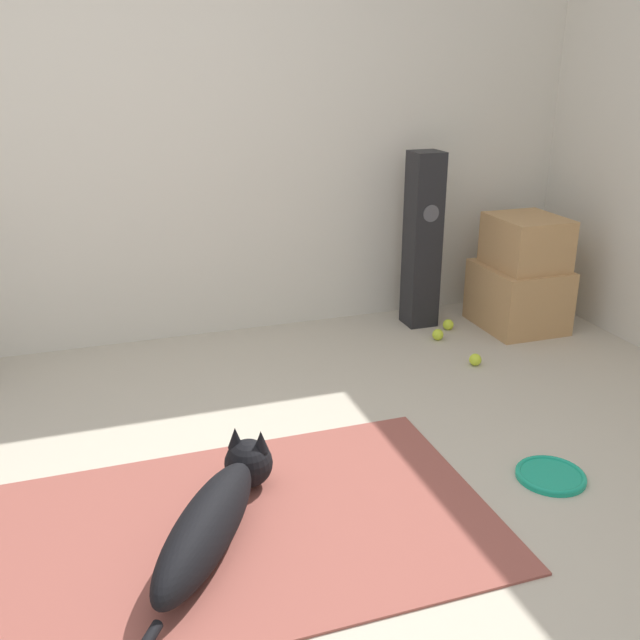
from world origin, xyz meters
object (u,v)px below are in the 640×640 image
(tennis_ball_near_speaker, at_px, (438,335))
(tennis_ball_loose_on_carpet, at_px, (448,325))
(cardboard_box_upper, at_px, (526,242))
(dog, at_px, (215,514))
(cardboard_box_lower, at_px, (518,296))
(floor_speaker, at_px, (422,241))
(tennis_ball_by_boxes, at_px, (475,360))
(frisbee, at_px, (551,475))

(tennis_ball_near_speaker, xyz_separation_m, tennis_ball_loose_on_carpet, (0.14, 0.13, 0.00))
(cardboard_box_upper, bearing_deg, dog, -145.89)
(cardboard_box_lower, xyz_separation_m, floor_speaker, (-0.55, 0.23, 0.34))
(cardboard_box_lower, bearing_deg, dog, -145.62)
(tennis_ball_by_boxes, height_order, tennis_ball_loose_on_carpet, same)
(floor_speaker, relative_size, tennis_ball_near_speaker, 15.96)
(tennis_ball_near_speaker, relative_size, tennis_ball_loose_on_carpet, 1.00)
(cardboard_box_lower, distance_m, tennis_ball_loose_on_carpet, 0.46)
(cardboard_box_lower, height_order, tennis_ball_loose_on_carpet, cardboard_box_lower)
(frisbee, height_order, tennis_ball_near_speaker, tennis_ball_near_speaker)
(cardboard_box_lower, xyz_separation_m, tennis_ball_loose_on_carpet, (-0.43, 0.07, -0.16))
(cardboard_box_lower, xyz_separation_m, tennis_ball_near_speaker, (-0.56, -0.05, -0.16))
(floor_speaker, height_order, tennis_ball_near_speaker, floor_speaker)
(tennis_ball_near_speaker, bearing_deg, floor_speaker, 87.15)
(cardboard_box_upper, relative_size, tennis_ball_by_boxes, 6.62)
(cardboard_box_upper, bearing_deg, tennis_ball_loose_on_carpet, 170.28)
(floor_speaker, height_order, tennis_ball_loose_on_carpet, floor_speaker)
(cardboard_box_upper, bearing_deg, frisbee, -118.98)
(frisbee, height_order, cardboard_box_lower, cardboard_box_lower)
(cardboard_box_upper, bearing_deg, tennis_ball_by_boxes, -141.60)
(dog, relative_size, tennis_ball_near_speaker, 14.75)
(dog, height_order, tennis_ball_loose_on_carpet, dog)
(floor_speaker, height_order, tennis_ball_by_boxes, floor_speaker)
(tennis_ball_by_boxes, bearing_deg, cardboard_box_lower, 39.45)
(floor_speaker, bearing_deg, cardboard_box_upper, -22.92)
(cardboard_box_upper, bearing_deg, tennis_ball_near_speaker, -175.08)
(cardboard_box_lower, relative_size, tennis_ball_by_boxes, 7.78)
(frisbee, bearing_deg, dog, 178.63)
(dog, bearing_deg, floor_speaker, 46.80)
(dog, relative_size, floor_speaker, 0.92)
(tennis_ball_loose_on_carpet, bearing_deg, tennis_ball_by_boxes, -102.43)
(frisbee, relative_size, cardboard_box_upper, 0.63)
(dog, relative_size, cardboard_box_lower, 1.90)
(cardboard_box_lower, relative_size, tennis_ball_loose_on_carpet, 7.78)
(frisbee, relative_size, tennis_ball_loose_on_carpet, 4.15)
(cardboard_box_upper, distance_m, tennis_ball_near_speaker, 0.76)
(dog, bearing_deg, tennis_ball_loose_on_carpet, 41.85)
(dog, relative_size, frisbee, 3.55)
(cardboard_box_upper, relative_size, tennis_ball_near_speaker, 6.62)
(floor_speaker, xyz_separation_m, tennis_ball_by_boxes, (0.01, -0.68, -0.49))
(tennis_ball_by_boxes, bearing_deg, floor_speaker, 90.60)
(frisbee, bearing_deg, cardboard_box_upper, 61.02)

